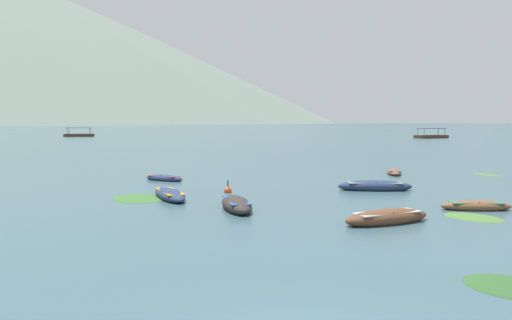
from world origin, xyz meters
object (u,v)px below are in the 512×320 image
at_px(rowboat_1, 387,218).
at_px(mooring_buoy, 228,191).
at_px(rowboat_3, 394,172).
at_px(ferry_1, 79,135).
at_px(rowboat_6, 164,178).
at_px(rowboat_2, 476,206).
at_px(ferry_0, 431,136).
at_px(rowboat_0, 170,195).
at_px(rowboat_5, 236,204).
at_px(rowboat_4, 375,186).

bearing_deg(rowboat_1, mooring_buoy, 128.51).
relative_size(rowboat_3, ferry_1, 0.46).
relative_size(rowboat_6, mooring_buoy, 3.78).
relative_size(rowboat_2, ferry_0, 0.37).
bearing_deg(ferry_1, mooring_buoy, -66.85).
xyz_separation_m(ferry_1, mooring_buoy, (42.91, -100.37, -0.35)).
relative_size(rowboat_0, rowboat_2, 1.37).
bearing_deg(mooring_buoy, rowboat_3, 37.31).
bearing_deg(rowboat_3, rowboat_0, -143.24).
height_order(rowboat_5, ferry_0, ferry_0).
relative_size(rowboat_2, rowboat_6, 1.03).
height_order(rowboat_4, mooring_buoy, mooring_buoy).
height_order(rowboat_4, rowboat_6, rowboat_4).
bearing_deg(mooring_buoy, rowboat_6, 128.87).
xyz_separation_m(rowboat_0, rowboat_4, (11.38, 2.79, 0.04)).
distance_m(rowboat_2, ferry_0, 98.57).
bearing_deg(rowboat_0, rowboat_6, 101.82).
bearing_deg(mooring_buoy, rowboat_0, -145.60).
bearing_deg(mooring_buoy, rowboat_4, 5.36).
bearing_deg(mooring_buoy, rowboat_5, -83.37).
relative_size(rowboat_3, rowboat_4, 0.81).
bearing_deg(rowboat_4, ferry_0, 67.32).
height_order(rowboat_2, ferry_1, ferry_1).
height_order(rowboat_1, rowboat_3, rowboat_1).
distance_m(rowboat_0, rowboat_5, 4.73).
bearing_deg(rowboat_5, rowboat_3, 51.30).
bearing_deg(rowboat_0, rowboat_2, -13.64).
distance_m(rowboat_0, ferry_1, 109.90).
height_order(rowboat_4, ferry_0, ferry_0).
relative_size(ferry_0, mooring_buoy, 10.44).
xyz_separation_m(rowboat_2, mooring_buoy, (-11.38, 5.47, -0.07)).
height_order(rowboat_0, rowboat_4, rowboat_4).
relative_size(rowboat_5, mooring_buoy, 4.83).
height_order(rowboat_0, mooring_buoy, mooring_buoy).
bearing_deg(ferry_0, rowboat_0, -118.02).
height_order(rowboat_5, ferry_1, ferry_1).
height_order(rowboat_3, rowboat_5, rowboat_5).
bearing_deg(rowboat_1, rowboat_6, 128.65).
bearing_deg(rowboat_2, rowboat_4, 115.04).
distance_m(rowboat_5, ferry_1, 114.14).
bearing_deg(rowboat_0, rowboat_4, 13.80).
bearing_deg(rowboat_5, rowboat_0, 138.19).
xyz_separation_m(rowboat_2, rowboat_4, (-2.93, 6.27, 0.06)).
bearing_deg(rowboat_1, rowboat_5, 152.57).
relative_size(rowboat_1, rowboat_2, 1.26).
distance_m(rowboat_6, ferry_0, 95.36).
bearing_deg(mooring_buoy, rowboat_1, -51.49).
bearing_deg(rowboat_6, ferry_0, 58.99).
xyz_separation_m(rowboat_3, ferry_1, (-55.04, 91.13, 0.28)).
height_order(rowboat_1, mooring_buoy, mooring_buoy).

